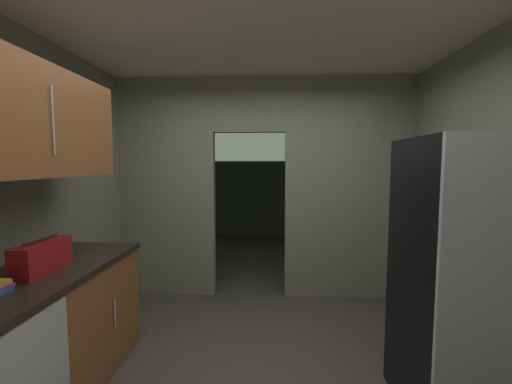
# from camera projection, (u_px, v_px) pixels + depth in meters

# --- Properties ---
(kitchen_overhead_slab) EXTENTS (3.98, 7.50, 0.06)m
(kitchen_overhead_slab) POSITION_uv_depth(u_px,v_px,m) (261.00, 33.00, 2.67)
(kitchen_overhead_slab) COLOR silver
(kitchen_partition) EXTENTS (3.58, 0.12, 2.67)m
(kitchen_partition) POSITION_uv_depth(u_px,v_px,m) (267.00, 182.00, 4.00)
(kitchen_partition) COLOR gray
(kitchen_partition) RESTS_ON ground
(adjoining_room_shell) EXTENTS (3.58, 3.42, 2.67)m
(adjoining_room_shell) POSITION_uv_depth(u_px,v_px,m) (267.00, 180.00, 6.27)
(adjoining_room_shell) COLOR slate
(adjoining_room_shell) RESTS_ON ground
(refrigerator) EXTENTS (0.82, 0.77, 1.79)m
(refrigerator) POSITION_uv_depth(u_px,v_px,m) (475.00, 281.00, 2.05)
(refrigerator) COLOR black
(refrigerator) RESTS_ON ground
(lower_cabinet_run) EXTENTS (0.68, 1.73, 0.92)m
(lower_cabinet_run) POSITION_uv_depth(u_px,v_px,m) (38.00, 342.00, 2.15)
(lower_cabinet_run) COLOR brown
(lower_cabinet_run) RESTS_ON ground
(upper_cabinet_counterside) EXTENTS (0.36, 1.56, 0.71)m
(upper_cabinet_counterside) POSITION_uv_depth(u_px,v_px,m) (25.00, 120.00, 2.03)
(upper_cabinet_counterside) COLOR brown
(boombox) EXTENTS (0.16, 0.43, 0.23)m
(boombox) POSITION_uv_depth(u_px,v_px,m) (42.00, 257.00, 2.14)
(boombox) COLOR maroon
(boombox) RESTS_ON lower_cabinet_run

